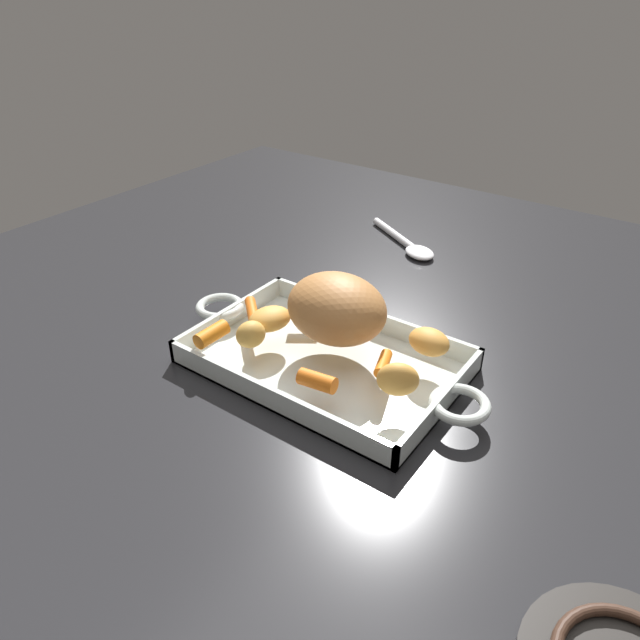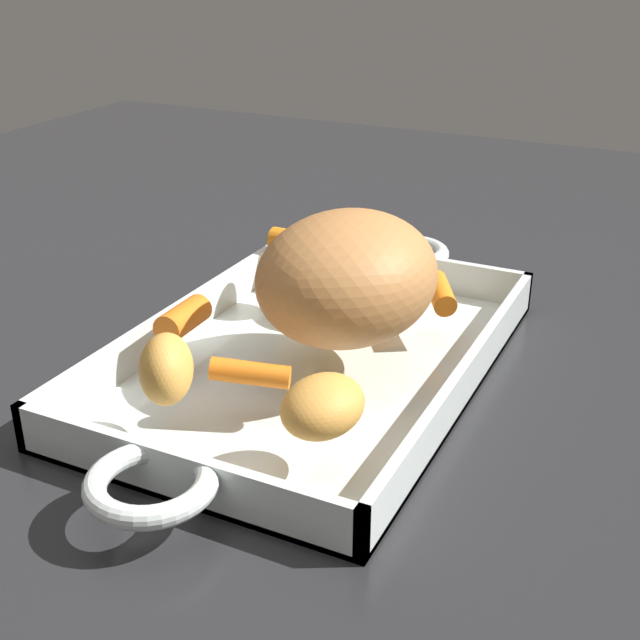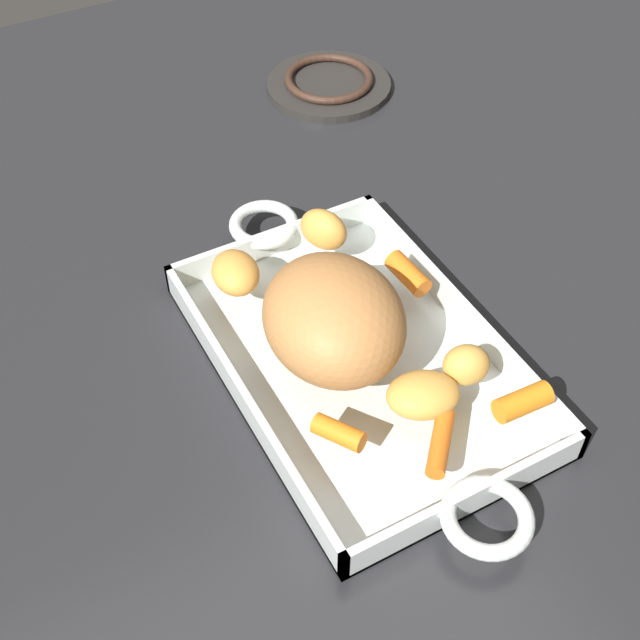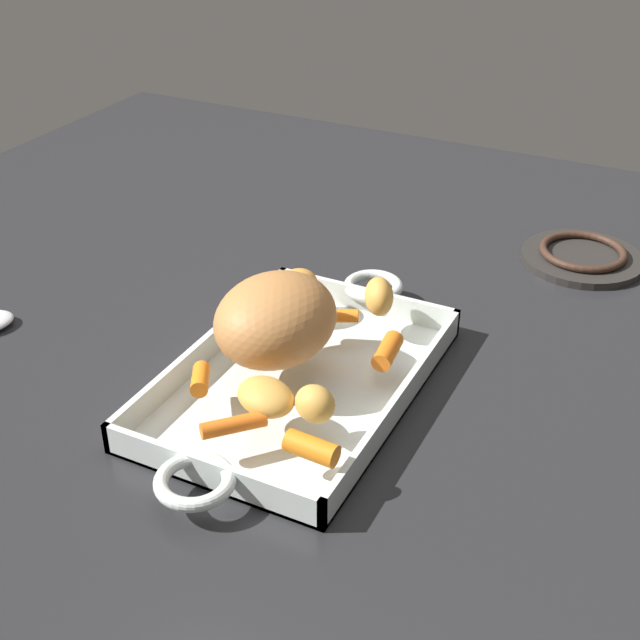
{
  "view_description": "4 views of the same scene",
  "coord_description": "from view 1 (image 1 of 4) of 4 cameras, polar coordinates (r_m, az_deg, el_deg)",
  "views": [
    {
      "loc": [
        -0.38,
        0.54,
        0.48
      ],
      "look_at": [
        0.02,
        -0.02,
        0.06
      ],
      "focal_mm": 33.2,
      "sensor_mm": 36.0,
      "label": 1
    },
    {
      "loc": [
        -0.49,
        -0.24,
        0.3
      ],
      "look_at": [
        -0.03,
        -0.02,
        0.06
      ],
      "focal_mm": 47.03,
      "sensor_mm": 36.0,
      "label": 2
    },
    {
      "loc": [
        0.43,
        -0.27,
        0.6
      ],
      "look_at": [
        -0.03,
        -0.03,
        0.05
      ],
      "focal_mm": 47.34,
      "sensor_mm": 36.0,
      "label": 3
    },
    {
      "loc": [
        0.66,
        0.35,
        0.54
      ],
      "look_at": [
        -0.03,
        0.01,
        0.07
      ],
      "focal_mm": 48.35,
      "sensor_mm": 36.0,
      "label": 4
    }
  ],
  "objects": [
    {
      "name": "baby_carrot_northeast",
      "position": [
        0.86,
        -6.47,
        0.9
      ],
      "size": [
        0.06,
        0.05,
        0.02
      ],
      "primitive_type": "cylinder",
      "rotation": [
        1.55,
        0.0,
        0.83
      ],
      "color": "orange",
      "rests_on": "roasting_dish"
    },
    {
      "name": "baby_carrot_southeast",
      "position": [
        0.81,
        -10.39,
        -1.35
      ],
      "size": [
        0.02,
        0.05,
        0.02
      ],
      "primitive_type": "cylinder",
      "rotation": [
        1.55,
        0.0,
        6.25
      ],
      "color": "orange",
      "rests_on": "roasting_dish"
    },
    {
      "name": "potato_golden_small",
      "position": [
        0.83,
        -4.84,
        0.11
      ],
      "size": [
        0.07,
        0.07,
        0.03
      ],
      "primitive_type": "ellipsoid",
      "rotation": [
        0.0,
        0.0,
        1.24
      ],
      "color": "gold",
      "rests_on": "roasting_dish"
    },
    {
      "name": "baby_carrot_southwest",
      "position": [
        0.88,
        -1.35,
        1.81
      ],
      "size": [
        0.05,
        0.04,
        0.02
      ],
      "primitive_type": "cylinder",
      "rotation": [
        1.49,
        0.0,
        2.09
      ],
      "color": "orange",
      "rests_on": "roasting_dish"
    },
    {
      "name": "baby_carrot_center_right",
      "position": [
        0.71,
        -0.27,
        -5.89
      ],
      "size": [
        0.05,
        0.03,
        0.02
      ],
      "primitive_type": "cylinder",
      "rotation": [
        1.62,
        0.0,
        1.66
      ],
      "color": "orange",
      "rests_on": "roasting_dish"
    },
    {
      "name": "pork_roast",
      "position": [
        0.79,
        1.55,
        1.16
      ],
      "size": [
        0.15,
        0.13,
        0.09
      ],
      "primitive_type": "ellipsoid",
      "rotation": [
        0.0,
        0.0,
        3.04
      ],
      "color": "#B4763F",
      "rests_on": "roasting_dish"
    },
    {
      "name": "serving_spoon",
      "position": [
        1.16,
        8.58,
        7.16
      ],
      "size": [
        0.19,
        0.13,
        0.02
      ],
      "rotation": [
        0.0,
        0.0,
        2.61
      ],
      "color": "white",
      "rests_on": "ground_plane"
    },
    {
      "name": "ground_plane",
      "position": [
        0.81,
        0.49,
        -4.41
      ],
      "size": [
        1.6,
        1.6,
        0.0
      ],
      "primitive_type": "plane",
      "color": "#232326"
    },
    {
      "name": "baby_carrot_short",
      "position": [
        0.75,
        6.07,
        -4.22
      ],
      "size": [
        0.03,
        0.05,
        0.02
      ],
      "primitive_type": "cylinder",
      "rotation": [
        1.65,
        0.0,
        0.35
      ],
      "color": "orange",
      "rests_on": "roasting_dish"
    },
    {
      "name": "potato_whole",
      "position": [
        0.79,
        -6.69,
        -1.38
      ],
      "size": [
        0.04,
        0.05,
        0.04
      ],
      "primitive_type": "ellipsoid",
      "rotation": [
        0.0,
        0.0,
        1.29
      ],
      "color": "gold",
      "rests_on": "roasting_dish"
    },
    {
      "name": "roasting_dish",
      "position": [
        0.81,
        0.49,
        -3.82
      ],
      "size": [
        0.47,
        0.24,
        0.03
      ],
      "color": "silver",
      "rests_on": "ground_plane"
    },
    {
      "name": "potato_golden_large",
      "position": [
        0.7,
        7.51,
        -5.7
      ],
      "size": [
        0.06,
        0.05,
        0.04
      ],
      "primitive_type": "ellipsoid",
      "rotation": [
        0.0,
        0.0,
        0.51
      ],
      "color": "gold",
      "rests_on": "roasting_dish"
    },
    {
      "name": "potato_near_roast",
      "position": [
        0.78,
        10.46,
        -2.07
      ],
      "size": [
        0.06,
        0.05,
        0.03
      ],
      "primitive_type": "ellipsoid",
      "rotation": [
        0.0,
        0.0,
        3.02
      ],
      "color": "gold",
      "rests_on": "roasting_dish"
    }
  ]
}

